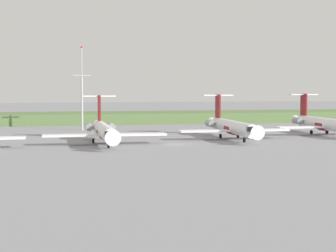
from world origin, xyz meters
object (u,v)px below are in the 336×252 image
object	(u,v)px
regional_jet_second	(104,130)
regional_jet_fourth	(323,123)
antenna_mast	(82,95)
regional_jet_third	(232,127)

from	to	relation	value
regional_jet_second	regional_jet_fourth	xyz separation A→B (m)	(50.01, 12.10, 0.00)
regional_jet_second	antenna_mast	bearing A→B (deg)	93.12
regional_jet_fourth	antenna_mast	xyz separation A→B (m)	(-52.00, 24.37, 6.05)
regional_jet_second	regional_jet_third	xyz separation A→B (m)	(26.82, 5.82, 0.00)
regional_jet_fourth	regional_jet_third	bearing A→B (deg)	-164.84
antenna_mast	regional_jet_fourth	bearing A→B (deg)	-25.11
regional_jet_third	antenna_mast	xyz separation A→B (m)	(-28.81, 30.65, 6.05)
regional_jet_third	regional_jet_fourth	distance (m)	24.02
regional_jet_second	regional_jet_fourth	bearing A→B (deg)	13.60
regional_jet_fourth	antenna_mast	distance (m)	57.74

